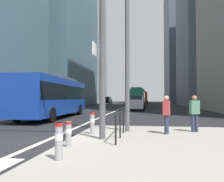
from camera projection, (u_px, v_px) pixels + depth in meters
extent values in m
plane|color=black|center=(115.00, 111.00, 28.25)|extent=(160.00, 160.00, 0.00)
cube|color=gray|center=(207.00, 151.00, 6.68)|extent=(9.00, 10.00, 0.15)
cube|color=beige|center=(123.00, 108.00, 38.13)|extent=(0.20, 80.00, 0.01)
cube|color=slate|center=(55.00, 40.00, 50.44)|extent=(13.86, 23.82, 28.73)
cube|color=#9E9EA3|center=(85.00, 38.00, 75.15)|extent=(12.06, 17.64, 42.84)
cube|color=slate|center=(208.00, 33.00, 49.04)|extent=(11.16, 16.97, 30.99)
cube|color=slate|center=(189.00, 46.00, 70.75)|extent=(13.60, 18.24, 35.65)
cube|color=#14389E|center=(54.00, 97.00, 18.61)|extent=(2.78, 10.95, 2.75)
cube|color=black|center=(54.00, 92.00, 18.62)|extent=(2.82, 10.74, 1.10)
cube|color=#4C4C51|center=(61.00, 80.00, 20.28)|extent=(1.85, 3.96, 0.30)
cylinder|color=black|center=(51.00, 115.00, 14.97)|extent=(0.33, 1.01, 1.00)
cylinder|color=black|center=(17.00, 115.00, 15.26)|extent=(0.33, 1.01, 1.00)
cylinder|color=black|center=(79.00, 110.00, 21.89)|extent=(0.33, 1.01, 1.00)
cylinder|color=black|center=(55.00, 109.00, 22.17)|extent=(0.33, 1.01, 1.00)
cube|color=#198456|center=(138.00, 97.00, 41.43)|extent=(2.70, 11.56, 2.75)
cube|color=black|center=(138.00, 95.00, 41.44)|extent=(2.74, 11.33, 1.10)
cube|color=#4C4C51|center=(137.00, 89.00, 39.77)|extent=(1.82, 4.18, 0.30)
cylinder|color=black|center=(132.00, 104.00, 45.22)|extent=(0.32, 1.01, 1.00)
cylinder|color=black|center=(145.00, 104.00, 44.83)|extent=(0.32, 1.01, 1.00)
cylinder|color=black|center=(129.00, 105.00, 37.96)|extent=(0.32, 1.01, 1.00)
cylinder|color=black|center=(144.00, 105.00, 37.56)|extent=(0.32, 1.01, 1.00)
cube|color=red|center=(143.00, 98.00, 62.42)|extent=(2.69, 10.89, 2.75)
cube|color=black|center=(143.00, 96.00, 62.44)|extent=(2.72, 10.68, 1.10)
cube|color=#4C4C51|center=(143.00, 92.00, 60.87)|extent=(1.82, 3.94, 0.30)
cylinder|color=black|center=(139.00, 102.00, 66.01)|extent=(0.32, 1.01, 1.00)
cylinder|color=black|center=(147.00, 102.00, 65.62)|extent=(0.32, 1.01, 1.00)
cylinder|color=black|center=(138.00, 102.00, 59.16)|extent=(0.32, 1.01, 1.00)
cylinder|color=black|center=(147.00, 102.00, 58.77)|extent=(0.32, 1.01, 1.00)
cube|color=black|center=(107.00, 101.00, 59.18)|extent=(1.99, 4.55, 1.10)
cube|color=black|center=(107.00, 98.00, 59.35)|extent=(1.61, 2.48, 0.52)
cylinder|color=black|center=(109.00, 103.00, 57.49)|extent=(0.25, 0.65, 0.64)
cylinder|color=black|center=(102.00, 103.00, 57.85)|extent=(0.25, 0.65, 0.64)
cylinder|color=black|center=(112.00, 103.00, 60.47)|extent=(0.25, 0.65, 0.64)
cylinder|color=black|center=(105.00, 103.00, 60.82)|extent=(0.25, 0.65, 0.64)
cube|color=silver|center=(137.00, 104.00, 29.37)|extent=(1.86, 4.39, 1.10)
cube|color=black|center=(137.00, 97.00, 29.25)|extent=(1.54, 2.38, 0.52)
cylinder|color=black|center=(131.00, 108.00, 30.96)|extent=(0.23, 0.64, 0.64)
cylinder|color=black|center=(144.00, 108.00, 30.67)|extent=(0.23, 0.64, 0.64)
cylinder|color=black|center=(129.00, 109.00, 28.04)|extent=(0.23, 0.64, 0.64)
cylinder|color=black|center=(144.00, 109.00, 27.74)|extent=(0.23, 0.64, 0.64)
cube|color=gold|center=(138.00, 101.00, 53.15)|extent=(1.83, 4.21, 1.10)
cube|color=black|center=(138.00, 98.00, 53.02)|extent=(1.52, 2.28, 0.52)
cylinder|color=black|center=(135.00, 103.00, 54.68)|extent=(0.23, 0.64, 0.64)
cylinder|color=black|center=(142.00, 103.00, 54.39)|extent=(0.23, 0.64, 0.64)
cylinder|color=black|center=(134.00, 104.00, 51.87)|extent=(0.23, 0.64, 0.64)
cylinder|color=black|center=(142.00, 104.00, 51.58)|extent=(0.23, 0.64, 0.64)
cylinder|color=#515156|center=(102.00, 56.00, 8.25)|extent=(0.22, 0.22, 6.00)
cube|color=white|center=(95.00, 49.00, 8.12)|extent=(0.04, 0.60, 0.44)
cylinder|color=#56565B|center=(127.00, 41.00, 10.15)|extent=(0.20, 0.20, 8.00)
cylinder|color=#99999E|center=(59.00, 141.00, 5.40)|extent=(0.18, 0.18, 0.88)
cylinder|color=white|center=(59.00, 137.00, 5.40)|extent=(0.19, 0.19, 0.16)
cylinder|color=#B21E19|center=(59.00, 124.00, 5.41)|extent=(0.20, 0.20, 0.08)
cylinder|color=#99999E|center=(68.00, 134.00, 6.84)|extent=(0.18, 0.18, 0.76)
cylinder|color=white|center=(68.00, 131.00, 6.84)|extent=(0.19, 0.19, 0.14)
cylinder|color=#B21E19|center=(68.00, 123.00, 6.85)|extent=(0.20, 0.20, 0.08)
cylinder|color=#99999E|center=(92.00, 123.00, 9.32)|extent=(0.18, 0.18, 0.88)
cylinder|color=white|center=(92.00, 120.00, 9.33)|extent=(0.19, 0.19, 0.16)
cylinder|color=#B21E19|center=(92.00, 113.00, 9.34)|extent=(0.20, 0.20, 0.08)
cylinder|color=black|center=(116.00, 130.00, 7.11)|extent=(0.06, 0.06, 0.95)
cylinder|color=black|center=(120.00, 125.00, 8.34)|extent=(0.06, 0.06, 0.95)
cylinder|color=black|center=(123.00, 122.00, 9.57)|extent=(0.06, 0.06, 0.95)
cylinder|color=black|center=(126.00, 119.00, 10.80)|extent=(0.06, 0.06, 0.95)
cylinder|color=black|center=(122.00, 111.00, 8.97)|extent=(0.06, 3.73, 0.06)
cylinder|color=#2D334C|center=(166.00, 125.00, 9.27)|extent=(0.15, 0.15, 0.76)
cylinder|color=#2D334C|center=(167.00, 124.00, 9.41)|extent=(0.15, 0.15, 0.76)
cube|color=#B73D42|center=(166.00, 108.00, 9.36)|extent=(0.33, 0.43, 0.59)
sphere|color=tan|center=(166.00, 98.00, 9.37)|extent=(0.21, 0.21, 0.21)
cylinder|color=#2D334C|center=(193.00, 123.00, 9.88)|extent=(0.15, 0.15, 0.77)
cylinder|color=#2D334C|center=(196.00, 123.00, 9.89)|extent=(0.15, 0.15, 0.77)
cube|color=#4C7F66|center=(194.00, 107.00, 9.91)|extent=(0.43, 0.33, 0.59)
sphere|color=#9E7556|center=(194.00, 98.00, 9.92)|extent=(0.21, 0.21, 0.21)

